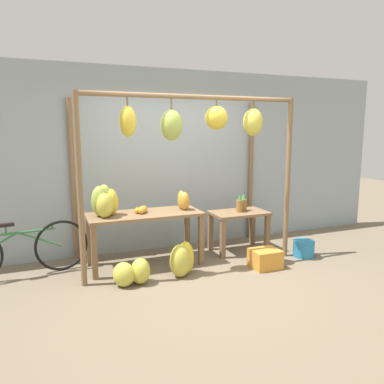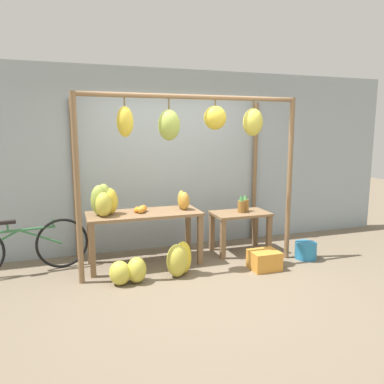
# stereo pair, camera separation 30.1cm
# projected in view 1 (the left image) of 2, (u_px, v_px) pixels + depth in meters

# --- Properties ---
(ground_plane) EXTENTS (20.00, 20.00, 0.00)m
(ground_plane) POSITION_uv_depth(u_px,v_px,m) (210.00, 282.00, 4.67)
(ground_plane) COLOR #756651
(shop_wall_back) EXTENTS (8.00, 0.08, 2.80)m
(shop_wall_back) POSITION_uv_depth(u_px,v_px,m) (168.00, 160.00, 5.91)
(shop_wall_back) COLOR #99A8B2
(shop_wall_back) RESTS_ON ground_plane
(stall_awning) EXTENTS (2.99, 1.22, 2.32)m
(stall_awning) POSITION_uv_depth(u_px,v_px,m) (195.00, 140.00, 4.99)
(stall_awning) COLOR brown
(stall_awning) RESTS_ON ground_plane
(display_table_main) EXTENTS (1.56, 0.65, 0.74)m
(display_table_main) POSITION_uv_depth(u_px,v_px,m) (145.00, 221.00, 5.17)
(display_table_main) COLOR brown
(display_table_main) RESTS_ON ground_plane
(display_table_side) EXTENTS (0.86, 0.54, 0.63)m
(display_table_side) POSITION_uv_depth(u_px,v_px,m) (239.00, 220.00, 5.80)
(display_table_side) COLOR brown
(display_table_side) RESTS_ON ground_plane
(banana_pile_on_table) EXTENTS (0.42, 0.44, 0.42)m
(banana_pile_on_table) POSITION_uv_depth(u_px,v_px,m) (105.00, 202.00, 4.93)
(banana_pile_on_table) COLOR gold
(banana_pile_on_table) RESTS_ON display_table_main
(orange_pile) EXTENTS (0.19, 0.22, 0.09)m
(orange_pile) POSITION_uv_depth(u_px,v_px,m) (142.00, 210.00, 5.16)
(orange_pile) COLOR orange
(orange_pile) RESTS_ON display_table_main
(pineapple_cluster) EXTENTS (0.21, 0.17, 0.28)m
(pineapple_cluster) POSITION_uv_depth(u_px,v_px,m) (242.00, 204.00, 5.79)
(pineapple_cluster) COLOR olive
(pineapple_cluster) RESTS_ON display_table_side
(banana_pile_ground_left) EXTENTS (0.54, 0.36, 0.32)m
(banana_pile_ground_left) POSITION_uv_depth(u_px,v_px,m) (132.00, 273.00, 4.55)
(banana_pile_ground_left) COLOR gold
(banana_pile_ground_left) RESTS_ON ground_plane
(banana_pile_ground_right) EXTENTS (0.43, 0.40, 0.44)m
(banana_pile_ground_right) POSITION_uv_depth(u_px,v_px,m) (183.00, 260.00, 4.86)
(banana_pile_ground_right) COLOR yellow
(banana_pile_ground_right) RESTS_ON ground_plane
(fruit_crate_white) EXTENTS (0.39, 0.33, 0.25)m
(fruit_crate_white) POSITION_uv_depth(u_px,v_px,m) (265.00, 259.00, 5.14)
(fruit_crate_white) COLOR orange
(fruit_crate_white) RESTS_ON ground_plane
(blue_bucket) EXTENTS (0.31, 0.31, 0.24)m
(blue_bucket) POSITION_uv_depth(u_px,v_px,m) (304.00, 248.00, 5.60)
(blue_bucket) COLOR teal
(blue_bucket) RESTS_ON ground_plane
(parked_bicycle) EXTENTS (1.72, 0.27, 0.73)m
(parked_bicycle) POSITION_uv_depth(u_px,v_px,m) (19.00, 250.00, 4.75)
(parked_bicycle) COLOR black
(parked_bicycle) RESTS_ON ground_plane
(papaya_pile) EXTENTS (0.18, 0.27, 0.27)m
(papaya_pile) POSITION_uv_depth(u_px,v_px,m) (183.00, 201.00, 5.36)
(papaya_pile) COLOR #B2993D
(papaya_pile) RESTS_ON display_table_main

